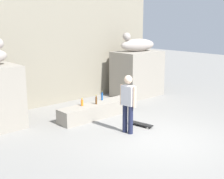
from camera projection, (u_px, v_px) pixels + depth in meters
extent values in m
plane|color=gray|center=(162.00, 140.00, 8.35)|extent=(40.00, 40.00, 0.00)
cube|color=gray|center=(52.00, 20.00, 11.54)|extent=(9.32, 0.60, 6.32)
cube|color=gray|center=(137.00, 74.00, 13.09)|extent=(1.94, 1.37, 1.87)
ellipsoid|color=#A69B93|center=(138.00, 45.00, 12.82)|extent=(1.68, 0.86, 0.52)
sphere|color=#A69B93|center=(127.00, 37.00, 12.47)|extent=(0.32, 0.32, 0.32)
cube|color=gray|center=(97.00, 110.00, 10.30)|extent=(2.79, 0.61, 0.47)
cylinder|color=#1E233F|center=(131.00, 120.00, 8.76)|extent=(0.14, 0.14, 0.82)
cylinder|color=#1E233F|center=(125.00, 118.00, 8.88)|extent=(0.14, 0.14, 0.82)
cube|color=silver|center=(128.00, 96.00, 8.67)|extent=(0.25, 0.38, 0.56)
sphere|color=beige|center=(128.00, 80.00, 8.57)|extent=(0.23, 0.23, 0.23)
cylinder|color=beige|center=(135.00, 97.00, 8.53)|extent=(0.09, 0.09, 0.58)
cylinder|color=beige|center=(122.00, 95.00, 8.81)|extent=(0.09, 0.09, 0.58)
cube|color=black|center=(141.00, 124.00, 9.46)|extent=(0.33, 0.82, 0.02)
cylinder|color=white|center=(131.00, 124.00, 9.60)|extent=(0.04, 0.06, 0.06)
cylinder|color=white|center=(134.00, 122.00, 9.71)|extent=(0.04, 0.06, 0.06)
cylinder|color=white|center=(148.00, 128.00, 9.24)|extent=(0.04, 0.06, 0.06)
cylinder|color=white|center=(150.00, 127.00, 9.34)|extent=(0.04, 0.06, 0.06)
cylinder|color=orange|center=(82.00, 103.00, 9.94)|extent=(0.08, 0.08, 0.18)
cylinder|color=orange|center=(82.00, 99.00, 9.92)|extent=(0.04, 0.04, 0.06)
cylinder|color=yellow|center=(82.00, 98.00, 9.91)|extent=(0.04, 0.04, 0.01)
cylinder|color=#194C99|center=(102.00, 97.00, 10.63)|extent=(0.06, 0.06, 0.24)
cylinder|color=#194C99|center=(102.00, 92.00, 10.60)|extent=(0.03, 0.03, 0.06)
cylinder|color=yellow|center=(102.00, 91.00, 10.59)|extent=(0.03, 0.03, 0.01)
cylinder|color=#593314|center=(96.00, 101.00, 10.12)|extent=(0.06, 0.06, 0.23)
cylinder|color=#593314|center=(96.00, 96.00, 10.09)|extent=(0.03, 0.03, 0.06)
cylinder|color=yellow|center=(96.00, 95.00, 10.08)|extent=(0.03, 0.03, 0.01)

